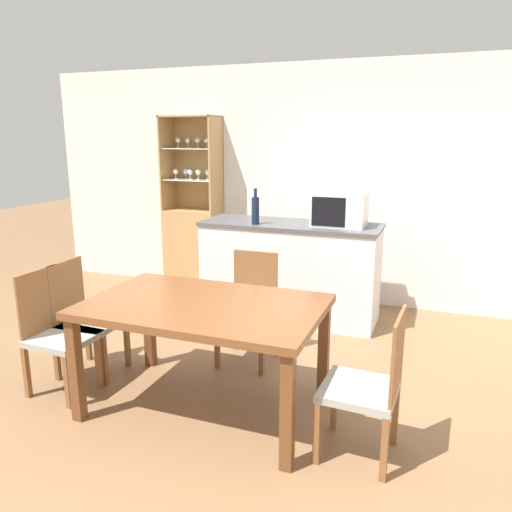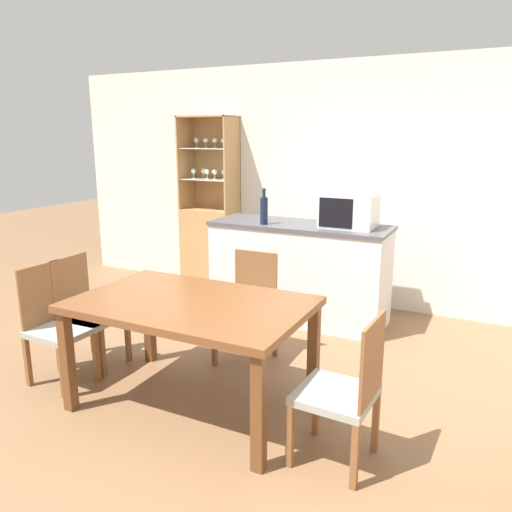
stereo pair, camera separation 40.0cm
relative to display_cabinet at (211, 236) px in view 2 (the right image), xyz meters
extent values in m
plane|color=brown|center=(1.48, -2.42, -0.63)|extent=(18.00, 18.00, 0.00)
cube|color=silver|center=(1.48, 0.21, 0.65)|extent=(6.80, 0.06, 2.55)
cube|color=silver|center=(1.34, -0.52, -0.16)|extent=(1.72, 0.60, 0.94)
cube|color=#4C4C51|center=(1.34, -0.52, 0.33)|extent=(1.75, 0.63, 0.03)
cube|color=tan|center=(0.00, -0.01, -0.15)|extent=(0.64, 0.37, 0.95)
cube|color=tan|center=(0.00, 0.17, 0.86)|extent=(0.64, 0.02, 1.06)
cube|color=tan|center=(-0.31, -0.01, 0.86)|extent=(0.02, 0.37, 1.06)
cube|color=tan|center=(0.31, -0.01, 0.86)|extent=(0.02, 0.37, 1.06)
cube|color=tan|center=(0.00, -0.01, 1.38)|extent=(0.64, 0.37, 0.02)
cube|color=silver|center=(0.00, -0.01, 0.68)|extent=(0.59, 0.32, 0.01)
cube|color=silver|center=(0.00, -0.01, 1.03)|extent=(0.59, 0.32, 0.01)
cylinder|color=silver|center=(-0.20, -0.03, 0.69)|extent=(0.04, 0.04, 0.01)
cylinder|color=silver|center=(-0.20, -0.03, 0.72)|extent=(0.01, 0.01, 0.06)
sphere|color=silver|center=(-0.20, -0.03, 0.77)|extent=(0.06, 0.06, 0.06)
cylinder|color=silver|center=(-0.18, 0.03, 1.03)|extent=(0.04, 0.04, 0.01)
cylinder|color=silver|center=(-0.18, 0.03, 1.07)|extent=(0.01, 0.01, 0.06)
sphere|color=silver|center=(-0.18, 0.03, 1.12)|extent=(0.06, 0.06, 0.06)
cylinder|color=silver|center=(-0.10, 0.03, 0.69)|extent=(0.04, 0.04, 0.01)
cylinder|color=silver|center=(-0.10, 0.03, 0.72)|extent=(0.01, 0.01, 0.06)
sphere|color=silver|center=(-0.10, 0.03, 0.77)|extent=(0.06, 0.06, 0.06)
cylinder|color=silver|center=(-0.06, 0.04, 1.03)|extent=(0.04, 0.04, 0.01)
cylinder|color=silver|center=(-0.06, 0.04, 1.07)|extent=(0.01, 0.01, 0.06)
sphere|color=silver|center=(-0.06, 0.04, 1.12)|extent=(0.06, 0.06, 0.06)
cylinder|color=silver|center=(0.00, -0.05, 0.69)|extent=(0.04, 0.04, 0.01)
cylinder|color=silver|center=(0.00, -0.05, 0.72)|extent=(0.01, 0.01, 0.06)
sphere|color=silver|center=(0.00, -0.05, 0.77)|extent=(0.06, 0.06, 0.06)
cylinder|color=silver|center=(0.06, 0.04, 1.03)|extent=(0.04, 0.04, 0.01)
cylinder|color=silver|center=(0.06, 0.04, 1.07)|extent=(0.01, 0.01, 0.06)
sphere|color=silver|center=(0.06, 0.04, 1.12)|extent=(0.06, 0.06, 0.06)
cylinder|color=silver|center=(0.10, -0.04, 0.69)|extent=(0.04, 0.04, 0.01)
cylinder|color=silver|center=(0.10, -0.04, 0.72)|extent=(0.01, 0.01, 0.06)
sphere|color=silver|center=(0.10, -0.04, 0.77)|extent=(0.06, 0.06, 0.06)
cylinder|color=silver|center=(0.18, 0.02, 1.03)|extent=(0.04, 0.04, 0.01)
cylinder|color=silver|center=(0.18, 0.02, 1.07)|extent=(0.01, 0.01, 0.06)
sphere|color=silver|center=(0.18, 0.02, 1.12)|extent=(0.06, 0.06, 0.06)
cylinder|color=silver|center=(0.20, 0.00, 0.69)|extent=(0.04, 0.04, 0.01)
cylinder|color=silver|center=(0.20, 0.00, 0.72)|extent=(0.01, 0.01, 0.06)
sphere|color=silver|center=(0.20, 0.00, 0.77)|extent=(0.06, 0.06, 0.06)
cube|color=brown|center=(1.32, -2.39, 0.10)|extent=(1.53, 0.97, 0.05)
cube|color=brown|center=(0.62, -2.82, -0.28)|extent=(0.07, 0.07, 0.70)
cube|color=brown|center=(2.03, -2.82, -0.28)|extent=(0.07, 0.07, 0.70)
cube|color=brown|center=(0.62, -1.96, -0.28)|extent=(0.07, 0.07, 0.70)
cube|color=brown|center=(2.03, -1.96, -0.28)|extent=(0.07, 0.07, 0.70)
cube|color=#999E93|center=(0.28, -2.24, -0.23)|extent=(0.42, 0.42, 0.05)
cube|color=brown|center=(0.09, -2.25, 0.03)|extent=(0.03, 0.38, 0.46)
cube|color=brown|center=(0.46, -2.05, -0.44)|extent=(0.04, 0.04, 0.38)
cube|color=brown|center=(0.47, -2.42, -0.44)|extent=(0.04, 0.04, 0.38)
cube|color=brown|center=(0.09, -2.06, -0.44)|extent=(0.04, 0.04, 0.38)
cube|color=brown|center=(0.10, -2.44, -0.44)|extent=(0.04, 0.04, 0.38)
cube|color=#999E93|center=(1.32, -1.63, -0.23)|extent=(0.42, 0.42, 0.05)
cube|color=brown|center=(1.32, -1.43, 0.03)|extent=(0.38, 0.02, 0.46)
cube|color=brown|center=(1.51, -1.81, -0.44)|extent=(0.04, 0.04, 0.38)
cube|color=brown|center=(1.14, -1.82, -0.44)|extent=(0.04, 0.04, 0.38)
cube|color=brown|center=(1.50, -1.44, -0.44)|extent=(0.04, 0.04, 0.38)
cube|color=brown|center=(1.13, -1.45, -0.44)|extent=(0.04, 0.04, 0.38)
cube|color=#999E93|center=(0.28, -2.54, -0.23)|extent=(0.43, 0.43, 0.05)
cube|color=brown|center=(0.09, -2.53, 0.03)|extent=(0.03, 0.38, 0.46)
cube|color=brown|center=(0.48, -2.36, -0.44)|extent=(0.04, 0.04, 0.38)
cube|color=brown|center=(0.46, -2.73, -0.44)|extent=(0.04, 0.04, 0.38)
cube|color=brown|center=(0.10, -2.34, -0.44)|extent=(0.04, 0.04, 0.38)
cube|color=brown|center=(0.09, -2.71, -0.44)|extent=(0.04, 0.04, 0.38)
cube|color=#999E93|center=(2.36, -2.54, -0.23)|extent=(0.43, 0.43, 0.05)
cube|color=brown|center=(2.56, -2.55, 0.03)|extent=(0.04, 0.38, 0.46)
cube|color=brown|center=(2.17, -2.71, -0.44)|extent=(0.04, 0.04, 0.38)
cube|color=brown|center=(2.19, -2.34, -0.44)|extent=(0.04, 0.04, 0.38)
cube|color=brown|center=(2.54, -2.73, -0.44)|extent=(0.04, 0.04, 0.38)
cube|color=brown|center=(2.56, -2.36, -0.44)|extent=(0.04, 0.04, 0.38)
cube|color=silver|center=(1.81, -0.48, 0.49)|extent=(0.49, 0.39, 0.31)
cube|color=black|center=(1.74, -0.68, 0.49)|extent=(0.31, 0.01, 0.27)
cylinder|color=#141E38|center=(1.04, -0.71, 0.47)|extent=(0.07, 0.07, 0.26)
cylinder|color=#141E38|center=(1.04, -0.71, 0.64)|extent=(0.03, 0.03, 0.08)
camera|label=1|loc=(2.72, -5.13, 1.18)|focal=35.00mm
camera|label=2|loc=(3.09, -4.97, 1.18)|focal=35.00mm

